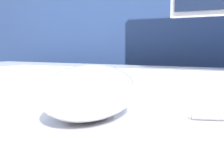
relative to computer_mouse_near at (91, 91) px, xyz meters
The scene contains 2 objects.
computer_mouse_near is the anchor object (origin of this frame).
keyboard 0.22m from the computer_mouse_near, 118.40° to the left, with size 0.45×0.16×0.02m.
Camera 1 is at (0.09, -0.38, 0.80)m, focal length 50.00 mm.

